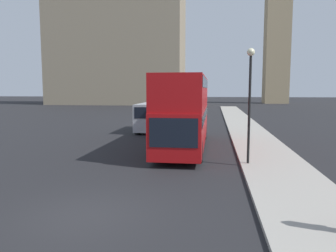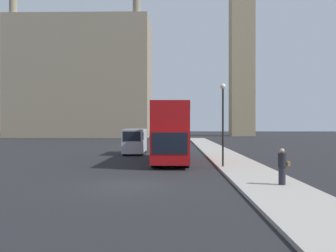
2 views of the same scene
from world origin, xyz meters
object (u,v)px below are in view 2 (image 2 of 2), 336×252
clock_tower (242,9)px  white_van (135,141)px  red_double_decker_bus (171,130)px  pedestrian (282,167)px  street_lamp (223,111)px

clock_tower → white_van: clock_tower is taller
red_double_decker_bus → clock_tower: bearing=75.7°
white_van → pedestrian: (8.80, -19.57, -0.34)m
clock_tower → street_lamp: size_ratio=11.93×
white_van → pedestrian: bearing=-65.8°
clock_tower → red_double_decker_bus: bearing=-104.3°
clock_tower → street_lamp: 79.85m
clock_tower → red_double_decker_bus: size_ratio=5.73×
red_double_decker_bus → pedestrian: 13.03m
red_double_decker_bus → street_lamp: 5.73m
red_double_decker_bus → white_van: red_double_decker_bus is taller
white_van → pedestrian: 21.46m
red_double_decker_bus → street_lamp: (3.44, -4.40, 1.27)m
street_lamp → white_van: bearing=120.3°
white_van → clock_tower: bearing=70.8°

